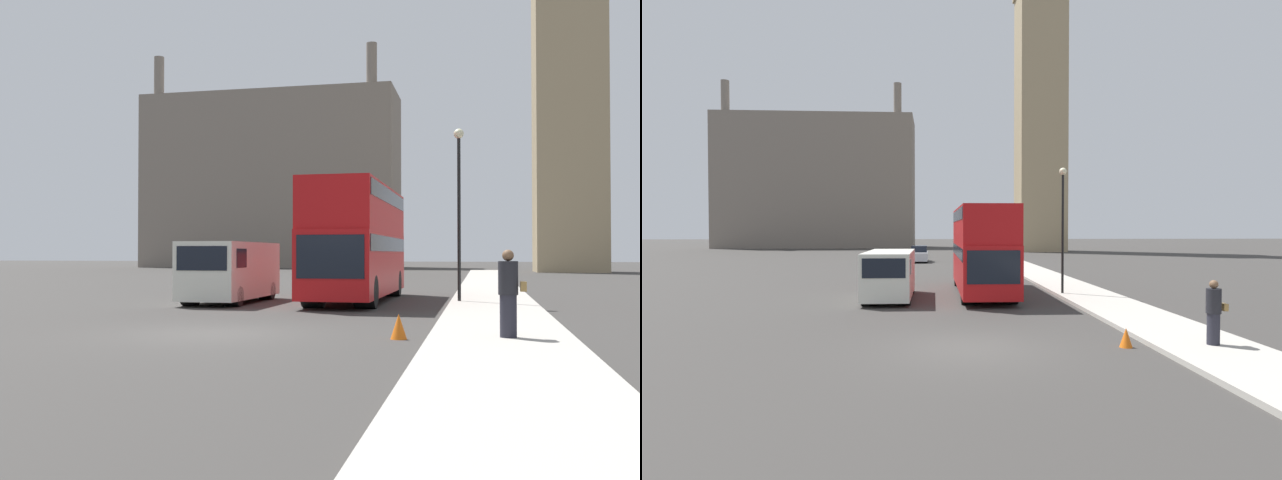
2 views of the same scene
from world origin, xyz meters
The scene contains 10 objects.
ground_plane centered at (0.00, 0.00, 0.00)m, with size 300.00×300.00×0.00m, color #383533.
sidewalk_strip centered at (6.48, 0.00, 0.07)m, with size 2.95×120.00×0.15m.
clock_tower centered at (14.73, 59.60, 28.71)m, with size 7.26×7.43×55.93m.
building_block_distant centered at (-21.63, 77.21, 11.61)m, with size 33.90×11.16×28.27m.
red_double_decker_bus centered at (1.41, 11.64, 2.45)m, with size 2.55×10.26×4.39m.
white_van centered at (-3.12, 9.83, 1.22)m, with size 2.16×5.84×2.27m.
pedestrian centered at (6.62, -0.62, 1.04)m, with size 0.55×0.39×1.77m.
street_lamp centered at (5.31, 10.46, 4.17)m, with size 0.36×0.36×6.19m.
parked_sedan centered at (-2.51, 36.52, 0.74)m, with size 1.72×4.80×1.63m.
traffic_cone centered at (4.34, -0.18, 0.28)m, with size 0.36×0.36×0.55m.
Camera 2 is at (-1.04, -13.81, 3.33)m, focal length 28.00 mm.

